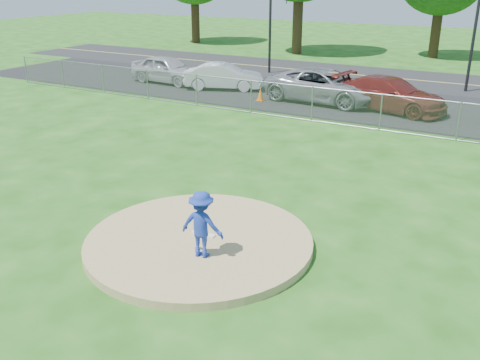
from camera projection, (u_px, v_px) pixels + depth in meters
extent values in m
plane|color=#184C10|center=(340.00, 139.00, 20.89)|extent=(120.00, 120.00, 0.00)
cylinder|color=#A38859|center=(199.00, 242.00, 12.72)|extent=(5.40, 5.40, 0.20)
cube|color=white|center=(204.00, 234.00, 12.84)|extent=(0.60, 0.15, 0.04)
cube|color=gray|center=(357.00, 110.00, 22.25)|extent=(40.00, 0.06, 1.50)
cube|color=black|center=(384.00, 105.00, 26.18)|extent=(50.00, 8.00, 0.01)
cube|color=black|center=(417.00, 80.00, 32.28)|extent=(60.00, 7.00, 0.01)
cylinder|color=#331F12|center=(195.00, 19.00, 48.84)|extent=(0.74, 0.74, 4.20)
cylinder|color=#342413|center=(298.00, 22.00, 42.09)|extent=(0.78, 0.78, 4.90)
cylinder|color=#322112|center=(436.00, 32.00, 40.17)|extent=(0.72, 0.72, 3.85)
cylinder|color=black|center=(270.00, 28.00, 33.73)|extent=(0.16, 0.16, 5.60)
cylinder|color=black|center=(473.00, 39.00, 28.27)|extent=(0.16, 0.16, 5.60)
imported|color=#1C349B|center=(202.00, 224.00, 11.64)|extent=(1.04, 0.67, 1.53)
cone|color=orange|center=(260.00, 94.00, 27.02)|extent=(0.33, 0.33, 0.64)
imported|color=#A8A8AD|center=(167.00, 69.00, 31.24)|extent=(4.74, 2.19, 1.57)
imported|color=silver|center=(224.00, 76.00, 29.53)|extent=(4.55, 2.97, 1.42)
imported|color=gray|center=(325.00, 86.00, 26.58)|extent=(6.07, 3.17, 1.63)
imported|color=#5D1B17|center=(390.00, 94.00, 24.93)|extent=(5.68, 3.27, 1.55)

